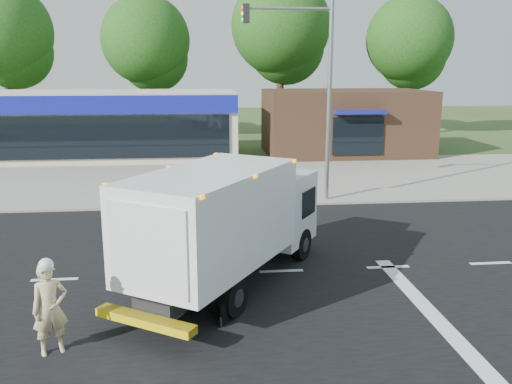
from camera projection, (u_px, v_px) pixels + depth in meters
ground at (281, 272)px, 14.76m from camera, size 120.00×120.00×0.00m
road_asphalt at (281, 271)px, 14.76m from camera, size 60.00×14.00×0.02m
sidewalk at (253, 198)px, 22.69m from camera, size 60.00×2.40×0.12m
parking_apron at (242, 173)px, 28.32m from camera, size 60.00×9.00×0.02m
lane_markings at (342, 289)px, 13.58m from camera, size 55.20×7.00×0.01m
ems_box_truck at (228, 218)px, 13.40m from camera, size 5.64×7.13×3.14m
emergency_worker at (50, 307)px, 10.37m from camera, size 0.80×0.69×1.95m
retail_strip_mall at (86, 125)px, 32.73m from camera, size 18.00×6.20×4.00m
brown_storefront at (345, 122)px, 34.35m from camera, size 10.00×6.70×4.00m
traffic_signal_pole at (314, 80)px, 21.24m from camera, size 3.51×0.25×8.00m
background_trees at (216, 40)px, 40.29m from camera, size 36.77×7.39×12.10m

